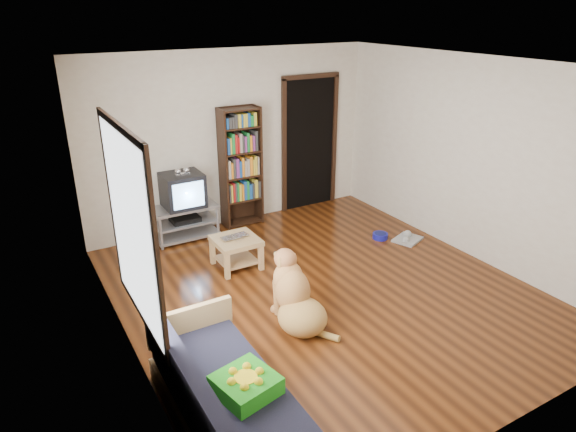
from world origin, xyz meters
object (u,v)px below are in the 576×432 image
green_cushion (246,385)px  bookshelf (240,161)px  laptop (237,238)px  sofa (224,402)px  grey_rag (407,239)px  dog (296,299)px  dog_bowl (380,236)px  tv_stand (185,221)px  crt_tv (182,189)px  coffee_table (236,247)px

green_cushion → bookshelf: bearing=52.4°
laptop → sofa: sofa is taller
grey_rag → bookshelf: (-1.78, 1.78, 0.99)m
bookshelf → dog: (-0.68, -2.74, -0.70)m
green_cushion → dog_bowl: (3.28, 2.34, -0.45)m
tv_stand → crt_tv: (0.00, 0.02, 0.47)m
grey_rag → dog: (-2.47, -0.97, 0.28)m
dog → grey_rag: bearing=21.4°
green_cushion → sofa: sofa is taller
dog_bowl → crt_tv: size_ratio=0.38×
crt_tv → dog: (0.27, -2.67, -0.45)m
coffee_table → laptop: bearing=-90.0°
sofa → coffee_table: (1.24, 2.46, 0.02)m
crt_tv → coffee_table: (0.26, -1.19, -0.46)m
dog_bowl → tv_stand: (-2.43, 1.44, 0.23)m
green_cushion → dog: (1.12, 1.13, -0.19)m
green_cushion → dog: size_ratio=0.43×
dog_bowl → tv_stand: tv_stand is taller
dog_bowl → sofa: 4.06m
tv_stand → sofa: 3.76m
laptop → dog_bowl: 2.21m
laptop → tv_stand: bearing=98.3°
coffee_table → dog_bowl: bearing=-7.0°
tv_stand → dog: 2.66m
bookshelf → grey_rag: bearing=-45.0°
laptop → grey_rag: 2.55m
grey_rag → tv_stand: tv_stand is taller
laptop → bookshelf: (0.69, 1.29, 0.59)m
coffee_table → green_cushion: bearing=-113.1°
bookshelf → coffee_table: bookshelf is taller
laptop → dog: 1.45m
dog_bowl → coffee_table: (-2.17, 0.26, 0.24)m
sofa → coffee_table: size_ratio=3.27×
bookshelf → coffee_table: size_ratio=3.27×
laptop → crt_tv: crt_tv is taller
laptop → sofa: 2.73m
coffee_table → dog: (0.00, -1.48, 0.02)m
laptop → crt_tv: 1.29m
sofa → dog: sofa is taller
tv_stand → dog: (0.27, -2.65, 0.03)m
dog_bowl → tv_stand: 2.83m
tv_stand → grey_rag: bearing=-31.7°
grey_rag → dog: size_ratio=0.41×
green_cushion → dog: bearing=32.6°
green_cushion → crt_tv: size_ratio=0.73×
laptop → dog_bowl: (2.17, -0.23, -0.37)m
bookshelf → laptop: bearing=-117.9°
crt_tv → tv_stand: bearing=-90.0°
coffee_table → dog: size_ratio=0.56×
laptop → coffee_table: bearing=85.9°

